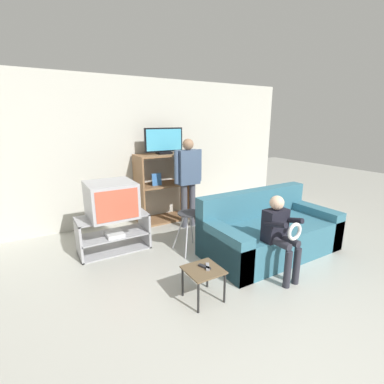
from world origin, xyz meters
name	(u,v)px	position (x,y,z in m)	size (l,w,h in m)	color
ground_plane	(321,352)	(0.00, 0.00, 0.00)	(18.00, 18.00, 0.00)	#B7B7AD
wall_back	(144,151)	(0.00, 3.87, 1.30)	(6.40, 0.06, 2.60)	beige
tv_stand	(113,233)	(-0.96, 2.74, 0.26)	(0.99, 0.47, 0.53)	#A8A8AD
television_main	(111,199)	(-0.96, 2.73, 0.78)	(0.64, 0.65, 0.49)	#B2B2B7
media_shelf	(164,187)	(0.24, 3.55, 0.64)	(1.02, 0.51, 1.26)	#8E6642
television_flat	(164,142)	(0.26, 3.55, 1.48)	(0.74, 0.20, 0.47)	black
folding_stool	(189,220)	(-0.01, 2.17, 0.48)	(0.37, 0.41, 0.59)	#B7B7BC
snack_table	(203,273)	(-0.46, 1.09, 0.31)	(0.37, 0.37, 0.36)	brown
remote_control_black	(204,267)	(-0.44, 1.11, 0.37)	(0.04, 0.14, 0.02)	#232328
remote_control_white	(208,267)	(-0.40, 1.10, 0.37)	(0.04, 0.14, 0.02)	gray
couch	(268,232)	(0.97, 1.57, 0.29)	(1.96, 0.97, 0.85)	teal
person_standing_adult	(188,175)	(0.46, 3.01, 0.94)	(0.53, 0.20, 1.56)	#4C4C56
person_seated_child	(280,231)	(0.56, 1.01, 0.60)	(0.33, 0.43, 1.01)	#2D2D38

